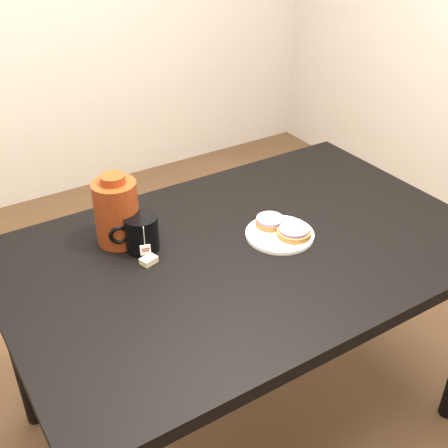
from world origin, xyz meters
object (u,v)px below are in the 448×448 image
(bagel_front, at_px, (294,232))
(plate, at_px, (280,234))
(mug, at_px, (141,233))
(bagel_package, at_px, (117,211))
(teabag_pouch, at_px, (149,260))
(bagel_back, at_px, (270,222))
(table, at_px, (246,269))

(bagel_front, bearing_deg, plate, 127.09)
(mug, distance_m, bagel_package, 0.10)
(bagel_package, bearing_deg, bagel_front, -31.42)
(teabag_pouch, bearing_deg, bagel_front, -16.04)
(bagel_front, bearing_deg, bagel_back, 107.20)
(table, xyz_separation_m, bagel_front, (0.14, -0.04, 0.11))
(bagel_package, bearing_deg, table, -36.90)
(plate, bearing_deg, mug, 157.16)
(bagel_back, distance_m, mug, 0.40)
(plate, relative_size, bagel_back, 2.17)
(plate, distance_m, bagel_back, 0.05)
(plate, height_order, bagel_package, bagel_package)
(table, distance_m, plate, 0.15)
(bagel_back, bearing_deg, bagel_package, 155.98)
(table, distance_m, bagel_front, 0.18)
(mug, xyz_separation_m, teabag_pouch, (-0.01, -0.07, -0.05))
(mug, bearing_deg, bagel_back, 0.66)
(bagel_back, xyz_separation_m, teabag_pouch, (-0.39, 0.04, -0.02))
(bagel_back, height_order, teabag_pouch, bagel_back)
(table, bearing_deg, mug, 150.37)
(table, height_order, teabag_pouch, teabag_pouch)
(plate, height_order, bagel_front, bagel_front)
(table, xyz_separation_m, bagel_back, (0.11, 0.04, 0.11))
(mug, bearing_deg, teabag_pouch, -84.56)
(table, height_order, plate, plate)
(plate, bearing_deg, bagel_back, 90.52)
(bagel_back, distance_m, bagel_front, 0.09)
(mug, distance_m, teabag_pouch, 0.09)
(plate, xyz_separation_m, bagel_front, (0.03, -0.03, 0.02))
(plate, distance_m, teabag_pouch, 0.40)
(bagel_package, bearing_deg, bagel_back, -24.02)
(mug, relative_size, teabag_pouch, 3.38)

